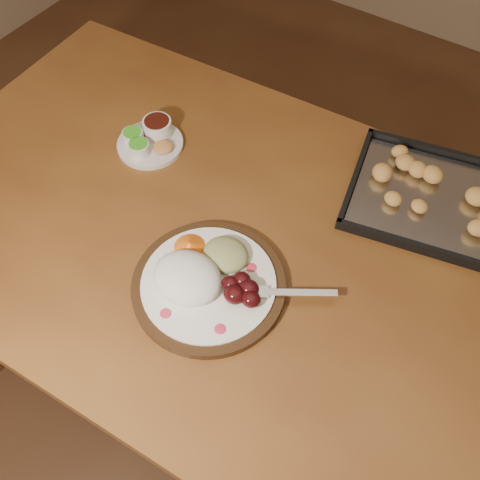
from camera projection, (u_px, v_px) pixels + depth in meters
The scene contains 5 objects.
ground at pixel (248, 354), 1.76m from camera, with size 4.00×4.00×0.00m, color #55371D.
dining_table at pixel (231, 259), 1.20m from camera, with size 1.54×0.98×0.75m.
dinner_plate at pixel (206, 280), 1.03m from camera, with size 0.37×0.30×0.07m.
condiment_saucer at pixel (150, 139), 1.25m from camera, with size 0.16×0.16×0.05m.
baking_tray at pixel (443, 200), 1.15m from camera, with size 0.46×0.37×0.04m.
Camera 1 is at (0.36, -0.60, 1.66)m, focal length 40.00 mm.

